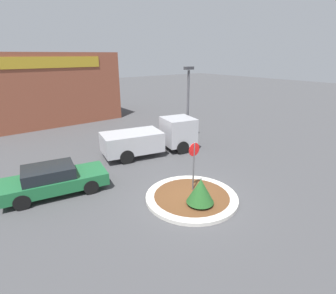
{
  "coord_description": "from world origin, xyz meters",
  "views": [
    {
      "loc": [
        -7.27,
        -7.55,
        6.2
      ],
      "look_at": [
        1.11,
        3.15,
        1.37
      ],
      "focal_mm": 28.0,
      "sensor_mm": 36.0,
      "label": 1
    }
  ],
  "objects_px": {
    "stop_sign": "(194,159)",
    "parked_sedan_green": "(54,179)",
    "utility_truck": "(153,137)",
    "light_pole": "(188,99)"
  },
  "relations": [
    {
      "from": "parked_sedan_green",
      "to": "light_pole",
      "type": "xyz_separation_m",
      "value": [
        9.97,
        1.81,
        2.53
      ]
    },
    {
      "from": "utility_truck",
      "to": "parked_sedan_green",
      "type": "xyz_separation_m",
      "value": [
        -6.68,
        -1.52,
        -0.38
      ]
    },
    {
      "from": "utility_truck",
      "to": "parked_sedan_green",
      "type": "height_order",
      "value": "utility_truck"
    },
    {
      "from": "stop_sign",
      "to": "utility_truck",
      "type": "xyz_separation_m",
      "value": [
        1.53,
        5.47,
        -0.6
      ]
    },
    {
      "from": "stop_sign",
      "to": "parked_sedan_green",
      "type": "bearing_deg",
      "value": 142.51
    },
    {
      "from": "utility_truck",
      "to": "light_pole",
      "type": "bearing_deg",
      "value": 17.43
    },
    {
      "from": "stop_sign",
      "to": "parked_sedan_green",
      "type": "height_order",
      "value": "stop_sign"
    },
    {
      "from": "light_pole",
      "to": "parked_sedan_green",
      "type": "bearing_deg",
      "value": -169.69
    },
    {
      "from": "utility_truck",
      "to": "stop_sign",
      "type": "bearing_deg",
      "value": -93.25
    },
    {
      "from": "stop_sign",
      "to": "light_pole",
      "type": "distance_m",
      "value": 7.67
    }
  ]
}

